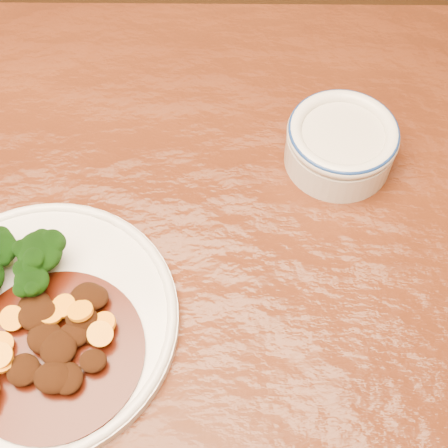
{
  "coord_description": "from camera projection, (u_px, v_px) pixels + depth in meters",
  "views": [
    {
      "loc": [
        0.18,
        -0.29,
        1.33
      ],
      "look_at": [
        0.18,
        0.07,
        0.77
      ],
      "focal_mm": 50.0,
      "sensor_mm": 36.0,
      "label": 1
    }
  ],
  "objects": [
    {
      "name": "dining_table",
      "position": [
        67.0,
        319.0,
        0.71
      ],
      "size": [
        1.51,
        0.92,
        0.75
      ],
      "rotation": [
        0.0,
        0.0,
        -0.01
      ],
      "color": "#4D200D",
      "rests_on": "ground"
    },
    {
      "name": "dinner_plate",
      "position": [
        38.0,
        321.0,
        0.62
      ],
      "size": [
        0.28,
        0.28,
        0.02
      ],
      "rotation": [
        0.0,
        0.0,
        0.34
      ],
      "color": "silver",
      "rests_on": "dining_table"
    },
    {
      "name": "mince_stew",
      "position": [
        46.0,
        348.0,
        0.59
      ],
      "size": [
        0.17,
        0.17,
        0.03
      ],
      "color": "#3E1006",
      "rests_on": "dinner_plate"
    },
    {
      "name": "dip_bowl",
      "position": [
        341.0,
        143.0,
        0.71
      ],
      "size": [
        0.13,
        0.13,
        0.06
      ],
      "rotation": [
        0.0,
        0.0,
        0.22
      ],
      "color": "silver",
      "rests_on": "dining_table"
    }
  ]
}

